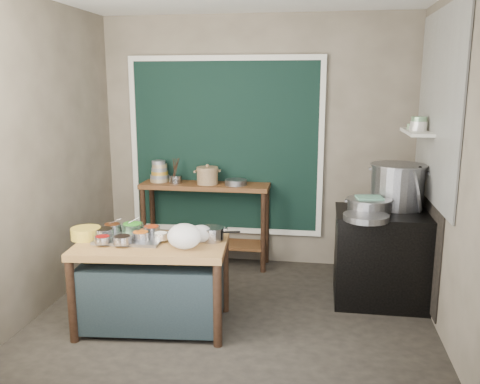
% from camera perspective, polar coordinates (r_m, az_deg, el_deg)
% --- Properties ---
extents(floor, '(3.50, 3.00, 0.02)m').
position_cam_1_polar(floor, '(4.73, -0.67, -13.77)').
color(floor, '#2F2A24').
rests_on(floor, ground).
extents(back_wall, '(3.50, 0.02, 2.80)m').
position_cam_1_polar(back_wall, '(5.79, 1.83, 5.59)').
color(back_wall, '#796D5D').
rests_on(back_wall, floor).
extents(left_wall, '(0.02, 3.00, 2.80)m').
position_cam_1_polar(left_wall, '(4.92, -21.40, 3.62)').
color(left_wall, '#796D5D').
rests_on(left_wall, floor).
extents(right_wall, '(0.02, 3.00, 2.80)m').
position_cam_1_polar(right_wall, '(4.37, 22.69, 2.56)').
color(right_wall, '#796D5D').
rests_on(right_wall, floor).
extents(curtain_panel, '(2.10, 0.02, 1.90)m').
position_cam_1_polar(curtain_panel, '(5.81, -1.66, 5.12)').
color(curtain_panel, black).
rests_on(curtain_panel, back_wall).
extents(curtain_frame, '(2.22, 0.03, 2.02)m').
position_cam_1_polar(curtain_frame, '(5.80, -1.68, 5.11)').
color(curtain_frame, beige).
rests_on(curtain_frame, back_wall).
extents(tile_panel, '(0.02, 1.70, 1.70)m').
position_cam_1_polar(tile_panel, '(4.86, 21.34, 8.87)').
color(tile_panel, '#B2B2AA').
rests_on(tile_panel, right_wall).
extents(soot_patch, '(0.01, 1.30, 1.30)m').
position_cam_1_polar(soot_patch, '(5.13, 20.18, -3.97)').
color(soot_patch, black).
rests_on(soot_patch, right_wall).
extents(wall_shelf, '(0.22, 0.70, 0.03)m').
position_cam_1_polar(wall_shelf, '(5.15, 19.29, 6.36)').
color(wall_shelf, beige).
rests_on(wall_shelf, right_wall).
extents(prep_table, '(1.31, 0.84, 0.75)m').
position_cam_1_polar(prep_table, '(4.46, -9.73, -10.21)').
color(prep_table, olive).
rests_on(prep_table, floor).
extents(back_counter, '(1.45, 0.40, 0.95)m').
position_cam_1_polar(back_counter, '(5.84, -3.89, -3.63)').
color(back_counter, '#583119').
rests_on(back_counter, floor).
extents(stove_block, '(0.90, 0.68, 0.85)m').
position_cam_1_polar(stove_block, '(5.06, 15.80, -7.18)').
color(stove_block, black).
rests_on(stove_block, floor).
extents(stove_top, '(0.92, 0.69, 0.03)m').
position_cam_1_polar(stove_top, '(4.93, 16.09, -2.34)').
color(stove_top, black).
rests_on(stove_top, stove_block).
extents(condiment_tray, '(0.57, 0.41, 0.03)m').
position_cam_1_polar(condiment_tray, '(4.44, -12.08, -5.08)').
color(condiment_tray, gray).
rests_on(condiment_tray, prep_table).
extents(condiment_bowls, '(0.66, 0.50, 0.07)m').
position_cam_1_polar(condiment_bowls, '(4.46, -12.60, -4.44)').
color(condiment_bowls, gray).
rests_on(condiment_bowls, condiment_tray).
extents(yellow_basin, '(0.29, 0.29, 0.10)m').
position_cam_1_polar(yellow_basin, '(4.55, -16.91, -4.45)').
color(yellow_basin, gold).
rests_on(yellow_basin, prep_table).
extents(saucepan, '(0.26, 0.26, 0.12)m').
position_cam_1_polar(saucepan, '(4.31, -3.17, -4.72)').
color(saucepan, gray).
rests_on(saucepan, prep_table).
extents(plastic_bag_a, '(0.32, 0.30, 0.21)m').
position_cam_1_polar(plastic_bag_a, '(4.11, -6.26, -4.96)').
color(plastic_bag_a, white).
rests_on(plastic_bag_a, prep_table).
extents(plastic_bag_b, '(0.22, 0.20, 0.15)m').
position_cam_1_polar(plastic_bag_b, '(4.27, -4.41, -4.68)').
color(plastic_bag_b, white).
rests_on(plastic_bag_b, prep_table).
extents(bowl_stack, '(0.22, 0.22, 0.24)m').
position_cam_1_polar(bowl_stack, '(5.89, -9.02, 2.18)').
color(bowl_stack, tan).
rests_on(bowl_stack, back_counter).
extents(utensil_cup, '(0.19, 0.19, 0.09)m').
position_cam_1_polar(utensil_cup, '(5.78, -7.23, 1.43)').
color(utensil_cup, gray).
rests_on(utensil_cup, back_counter).
extents(ceramic_crock, '(0.32, 0.32, 0.17)m').
position_cam_1_polar(ceramic_crock, '(5.69, -3.67, 1.76)').
color(ceramic_crock, '#987953').
rests_on(ceramic_crock, back_counter).
extents(wide_bowl, '(0.25, 0.25, 0.06)m').
position_cam_1_polar(wide_bowl, '(5.63, -0.48, 1.10)').
color(wide_bowl, gray).
rests_on(wide_bowl, back_counter).
extents(stock_pot, '(0.67, 0.67, 0.42)m').
position_cam_1_polar(stock_pot, '(5.10, 17.26, 0.65)').
color(stock_pot, gray).
rests_on(stock_pot, stove_top).
extents(pot_lid, '(0.14, 0.44, 0.43)m').
position_cam_1_polar(pot_lid, '(4.97, 19.18, 0.26)').
color(pot_lid, gray).
rests_on(pot_lid, stove_top).
extents(steamer, '(0.48, 0.48, 0.14)m').
position_cam_1_polar(steamer, '(4.84, 14.29, -1.50)').
color(steamer, gray).
rests_on(steamer, stove_top).
extents(green_cloth, '(0.26, 0.21, 0.02)m').
position_cam_1_polar(green_cloth, '(4.82, 14.33, -0.61)').
color(green_cloth, '#52876D').
rests_on(green_cloth, steamer).
extents(shallow_pan, '(0.40, 0.40, 0.05)m').
position_cam_1_polar(shallow_pan, '(4.58, 13.96, -2.77)').
color(shallow_pan, gray).
rests_on(shallow_pan, stove_top).
extents(shelf_bowl_stack, '(0.17, 0.17, 0.13)m').
position_cam_1_polar(shelf_bowl_stack, '(5.13, 19.38, 7.20)').
color(shelf_bowl_stack, silver).
rests_on(shelf_bowl_stack, wall_shelf).
extents(shelf_bowl_green, '(0.17, 0.17, 0.05)m').
position_cam_1_polar(shelf_bowl_green, '(5.32, 18.99, 6.97)').
color(shelf_bowl_green, gray).
rests_on(shelf_bowl_green, wall_shelf).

